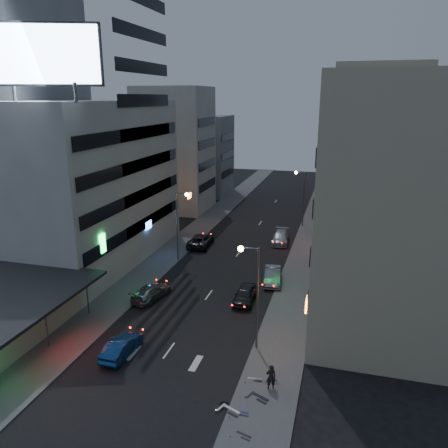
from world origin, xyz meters
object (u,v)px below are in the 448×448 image
at_px(scooter_silver_b, 262,372).
at_px(scooter_black_b, 270,392).
at_px(scooter_black_a, 253,430).
at_px(parked_car_right_far, 280,237).
at_px(person, 271,377).
at_px(scooter_silver_a, 242,404).
at_px(parked_car_right_mid, 273,276).
at_px(road_car_silver, 151,292).
at_px(road_car_blue, 122,347).
at_px(parked_car_right_near, 245,295).
at_px(scooter_blue, 250,405).
at_px(parked_car_left, 201,240).

bearing_deg(scooter_silver_b, scooter_black_b, -164.55).
bearing_deg(scooter_black_a, parked_car_right_far, 22.01).
bearing_deg(scooter_black_b, scooter_black_a, -162.41).
distance_m(person, scooter_silver_b, 1.24).
bearing_deg(scooter_silver_a, parked_car_right_far, 27.35).
relative_size(parked_car_right_mid, scooter_silver_b, 2.84).
xyz_separation_m(road_car_silver, scooter_black_a, (12.91, -14.76, -0.09)).
relative_size(parked_car_right_far, road_car_silver, 1.06).
bearing_deg(parked_car_right_mid, scooter_silver_b, -90.72).
bearing_deg(road_car_blue, parked_car_right_near, -120.74).
distance_m(person, scooter_blue, 2.71).
relative_size(scooter_silver_a, scooter_silver_b, 1.23).
height_order(person, scooter_black_b, person).
xyz_separation_m(parked_car_left, road_car_blue, (2.23, -24.98, -0.07)).
bearing_deg(person, scooter_blue, 51.40).
bearing_deg(parked_car_right_mid, scooter_blue, -92.31).
xyz_separation_m(parked_car_left, person, (13.49, -26.04, 0.24)).
relative_size(scooter_blue, scooter_black_b, 0.83).
height_order(parked_car_left, parked_car_right_far, parked_car_left).
bearing_deg(parked_car_right_near, road_car_silver, -170.69).
xyz_separation_m(parked_car_right_far, scooter_black_b, (4.00, -31.19, -0.02)).
height_order(road_car_silver, scooter_silver_a, road_car_silver).
bearing_deg(parked_car_left, scooter_silver_a, 110.02).
bearing_deg(parked_car_right_mid, person, -88.70).
bearing_deg(scooter_black_b, scooter_silver_b, 47.58).
bearing_deg(scooter_silver_a, scooter_blue, -44.04).
relative_size(road_car_blue, person, 2.39).
height_order(parked_car_left, scooter_black_a, parked_car_left).
distance_m(road_car_silver, scooter_black_a, 19.61).
distance_m(parked_car_right_mid, road_car_silver, 12.42).
distance_m(scooter_black_a, scooter_silver_b, 5.38).
bearing_deg(scooter_blue, parked_car_left, 22.04).
xyz_separation_m(parked_car_right_near, scooter_silver_a, (3.19, -14.72, -0.00)).
height_order(parked_car_right_near, parked_car_right_far, parked_car_right_near).
relative_size(parked_car_left, scooter_silver_b, 3.36).
xyz_separation_m(parked_car_left, scooter_black_b, (13.64, -27.18, -0.04)).
relative_size(road_car_blue, scooter_silver_b, 2.58).
distance_m(scooter_silver_a, scooter_silver_b, 3.71).
bearing_deg(road_car_blue, parked_car_right_far, -103.24).
height_order(parked_car_right_mid, scooter_silver_b, parked_car_right_mid).
relative_size(parked_car_right_near, parked_car_right_far, 0.85).
height_order(parked_car_right_mid, scooter_black_b, parked_car_right_mid).
bearing_deg(scooter_black_b, parked_car_right_mid, 33.53).
relative_size(parked_car_left, person, 3.12).
xyz_separation_m(parked_car_right_far, person, (3.85, -30.05, 0.26)).
xyz_separation_m(road_car_blue, person, (11.27, -1.06, 0.31)).
distance_m(parked_car_left, road_car_silver, 15.72).
distance_m(scooter_silver_a, scooter_black_b, 2.15).
xyz_separation_m(parked_car_right_near, scooter_black_b, (4.63, -13.13, -0.02)).
height_order(parked_car_right_mid, scooter_silver_a, parked_car_right_mid).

